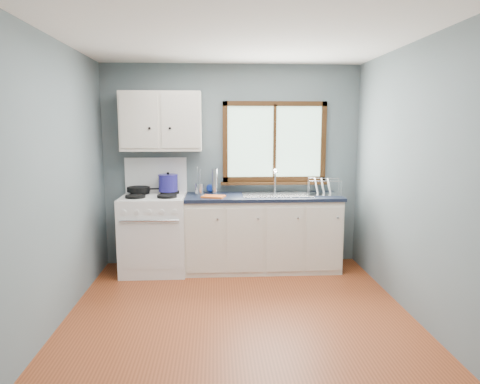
{
  "coord_description": "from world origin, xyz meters",
  "views": [
    {
      "loc": [
        -0.21,
        -3.59,
        1.73
      ],
      "look_at": [
        0.05,
        0.9,
        1.05
      ],
      "focal_mm": 32.0,
      "sensor_mm": 36.0,
      "label": 1
    }
  ],
  "objects": [
    {
      "name": "dish_towel",
      "position": [
        -0.23,
        1.36,
        0.93
      ],
      "size": [
        0.3,
        0.25,
        0.02
      ],
      "primitive_type": "cube",
      "rotation": [
        0.0,
        0.0,
        -0.3
      ],
      "color": "#CF571E",
      "rests_on": "countertop"
    },
    {
      "name": "utensil_crock",
      "position": [
        -0.41,
        1.59,
        0.99
      ],
      "size": [
        0.13,
        0.13,
        0.34
      ],
      "rotation": [
        0.0,
        0.0,
        0.3
      ],
      "color": "silver",
      "rests_on": "countertop"
    },
    {
      "name": "soap_bottle",
      "position": [
        -0.27,
        1.75,
        1.05
      ],
      "size": [
        0.11,
        0.11,
        0.25
      ],
      "primitive_type": "imported",
      "rotation": [
        0.0,
        0.0,
        0.18
      ],
      "color": "#1631A7",
      "rests_on": "countertop"
    },
    {
      "name": "wall_left",
      "position": [
        -1.61,
        0.0,
        1.25
      ],
      "size": [
        0.02,
        3.6,
        2.5
      ],
      "primitive_type": "cube",
      "color": "slate",
      "rests_on": "ground"
    },
    {
      "name": "base_cabinets",
      "position": [
        0.36,
        1.49,
        0.41
      ],
      "size": [
        1.85,
        0.6,
        0.88
      ],
      "color": "beige",
      "rests_on": "floor"
    },
    {
      "name": "floor",
      "position": [
        0.0,
        0.0,
        -0.01
      ],
      "size": [
        3.2,
        3.6,
        0.02
      ],
      "primitive_type": "cube",
      "color": "brown",
      "rests_on": "ground"
    },
    {
      "name": "gas_range",
      "position": [
        -0.95,
        1.47,
        0.49
      ],
      "size": [
        0.76,
        0.69,
        1.36
      ],
      "color": "white",
      "rests_on": "floor"
    },
    {
      "name": "window",
      "position": [
        0.54,
        1.77,
        1.48
      ],
      "size": [
        1.36,
        0.1,
        1.03
      ],
      "color": "#9EC6A8",
      "rests_on": "wall_back"
    },
    {
      "name": "wall_front",
      "position": [
        0.0,
        -1.81,
        1.25
      ],
      "size": [
        3.2,
        0.02,
        2.5
      ],
      "primitive_type": "cube",
      "color": "slate",
      "rests_on": "ground"
    },
    {
      "name": "wall_right",
      "position": [
        1.61,
        0.0,
        1.25
      ],
      "size": [
        0.02,
        3.6,
        2.5
      ],
      "primitive_type": "cube",
      "color": "slate",
      "rests_on": "ground"
    },
    {
      "name": "stockpot",
      "position": [
        -0.78,
        1.6,
        1.06
      ],
      "size": [
        0.3,
        0.3,
        0.23
      ],
      "rotation": [
        0.0,
        0.0,
        0.32
      ],
      "color": "navy",
      "rests_on": "gas_range"
    },
    {
      "name": "wall_back",
      "position": [
        0.0,
        1.81,
        1.25
      ],
      "size": [
        3.2,
        0.02,
        2.5
      ],
      "primitive_type": "cube",
      "color": "slate",
      "rests_on": "ground"
    },
    {
      "name": "upper_cabinets",
      "position": [
        -0.85,
        1.63,
        1.8
      ],
      "size": [
        0.95,
        0.35,
        0.7
      ],
      "color": "beige",
      "rests_on": "wall_back"
    },
    {
      "name": "ceiling",
      "position": [
        0.0,
        0.0,
        2.51
      ],
      "size": [
        3.2,
        3.6,
        0.02
      ],
      "primitive_type": "cube",
      "color": "white",
      "rests_on": "wall_back"
    },
    {
      "name": "thermos",
      "position": [
        -0.22,
        1.65,
        1.07
      ],
      "size": [
        0.1,
        0.1,
        0.31
      ],
      "primitive_type": "cylinder",
      "rotation": [
        0.0,
        0.0,
        -0.43
      ],
      "color": "silver",
      "rests_on": "countertop"
    },
    {
      "name": "countertop",
      "position": [
        0.36,
        1.49,
        0.9
      ],
      "size": [
        1.89,
        0.64,
        0.04
      ],
      "primitive_type": "cube",
      "color": "black",
      "rests_on": "base_cabinets"
    },
    {
      "name": "sink",
      "position": [
        0.54,
        1.49,
        0.86
      ],
      "size": [
        0.84,
        0.46,
        0.44
      ],
      "color": "silver",
      "rests_on": "countertop"
    },
    {
      "name": "skillet",
      "position": [
        -1.14,
        1.61,
        0.99
      ],
      "size": [
        0.43,
        0.31,
        0.05
      ],
      "rotation": [
        0.0,
        0.0,
        0.14
      ],
      "color": "black",
      "rests_on": "gas_range"
    },
    {
      "name": "dish_rack",
      "position": [
        1.09,
        1.45,
        0.97
      ],
      "size": [
        0.44,
        0.36,
        0.21
      ],
      "rotation": [
        0.0,
        0.0,
        -0.17
      ],
      "color": "silver",
      "rests_on": "countertop"
    }
  ]
}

